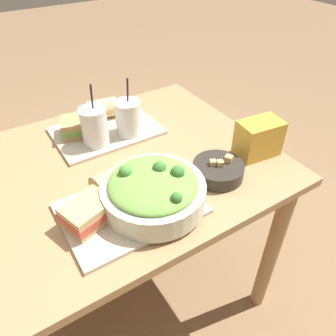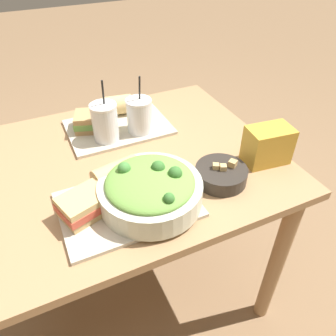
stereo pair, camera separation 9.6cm
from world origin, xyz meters
The scene contains 13 objects.
ground_plane centered at (0.00, 0.00, 0.00)m, with size 12.00×12.00×0.00m, color #846647.
dining_table centered at (0.00, 0.00, 0.65)m, with size 1.13×0.86×0.77m.
tray_near centered at (-0.02, -0.22, 0.78)m, with size 0.39×0.28×0.01m.
tray_far centered at (0.09, 0.20, 0.78)m, with size 0.39×0.28×0.01m.
salad_bowl centered at (0.04, -0.24, 0.83)m, with size 0.30×0.30×0.12m.
soup_bowl centered at (0.29, -0.23, 0.80)m, with size 0.16×0.16×0.07m.
sandwich_near centered at (-0.14, -0.20, 0.81)m, with size 0.17×0.14×0.06m.
baguette_near centered at (-0.02, -0.12, 0.82)m, with size 0.16×0.11×0.08m.
sandwich_far centered at (0.00, 0.23, 0.81)m, with size 0.17×0.14×0.06m.
baguette_far centered at (0.12, 0.30, 0.82)m, with size 0.13×0.09×0.08m.
drink_cup_dark centered at (0.02, 0.14, 0.85)m, with size 0.10×0.10×0.23m.
drink_cup_red centered at (0.16, 0.14, 0.84)m, with size 0.10×0.10×0.22m.
chip_bag centered at (0.48, -0.21, 0.83)m, with size 0.16×0.11×0.13m.
Camera 1 is at (-0.29, -0.84, 1.46)m, focal length 35.00 mm.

